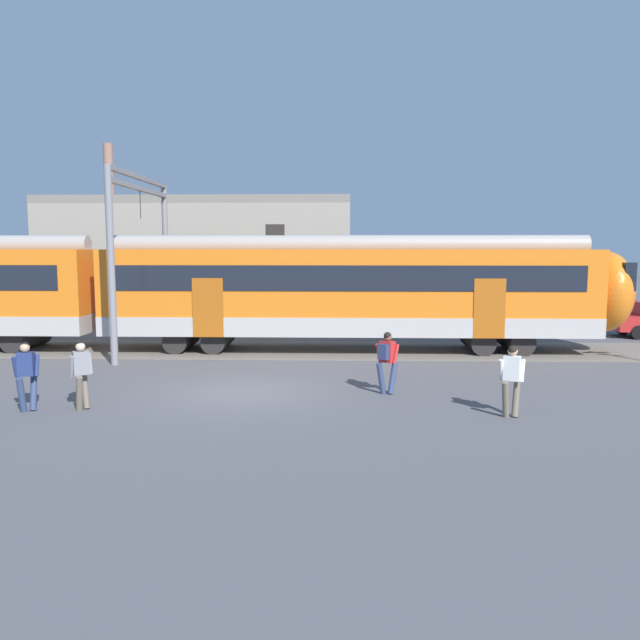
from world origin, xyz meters
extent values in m
plane|color=#515156|center=(0.00, 0.00, 0.00)|extent=(160.00, 160.00, 0.00)
cube|color=slate|center=(-8.11, 7.05, 0.01)|extent=(80.00, 4.40, 0.01)
cube|color=#B2ADA8|center=(2.89, 7.05, 1.05)|extent=(18.00, 3.06, 0.70)
cube|color=orange|center=(2.89, 7.05, 2.60)|extent=(18.00, 3.00, 2.40)
cube|color=black|center=(2.89, 5.53, 2.80)|extent=(16.56, 0.03, 0.90)
cube|color=#AC5413|center=(7.84, 5.53, 1.75)|extent=(1.10, 0.04, 2.10)
cube|color=#AC5413|center=(-2.06, 5.53, 1.75)|extent=(1.10, 0.04, 2.10)
cylinder|color=gray|center=(2.89, 7.05, 3.98)|extent=(17.64, 0.70, 0.70)
cube|color=black|center=(0.19, 7.05, 4.53)|extent=(0.70, 0.12, 0.40)
cylinder|color=black|center=(9.17, 7.05, 0.45)|extent=(0.90, 2.40, 0.90)
cylinder|color=black|center=(7.77, 7.05, 0.45)|extent=(0.90, 2.40, 0.90)
cylinder|color=black|center=(-1.99, 7.05, 0.45)|extent=(0.90, 2.40, 0.90)
cylinder|color=black|center=(-3.39, 7.05, 0.45)|extent=(0.90, 2.40, 0.90)
ellipsoid|color=orange|center=(12.44, 7.05, 2.25)|extent=(1.80, 2.85, 2.95)
cube|color=black|center=(12.79, 7.05, 2.85)|extent=(0.40, 2.40, 1.00)
cylinder|color=black|center=(-9.43, 7.05, 0.45)|extent=(0.90, 2.40, 0.90)
cylinder|color=navy|center=(-4.82, -2.25, 0.43)|extent=(0.21, 0.37, 0.87)
cylinder|color=navy|center=(-4.69, -1.94, 0.43)|extent=(0.21, 0.37, 0.87)
cube|color=navy|center=(-4.75, -2.09, 1.14)|extent=(0.39, 0.30, 0.56)
cylinder|color=navy|center=(-4.55, -1.98, 1.09)|extent=(0.13, 0.26, 0.52)
cylinder|color=navy|center=(-4.96, -2.21, 1.09)|extent=(0.13, 0.26, 0.52)
sphere|color=tan|center=(-4.75, -2.11, 1.53)|extent=(0.22, 0.22, 0.22)
sphere|color=black|center=(-4.75, -2.09, 1.56)|extent=(0.20, 0.20, 0.20)
cylinder|color=#6B6051|center=(-3.52, -2.08, 0.43)|extent=(0.32, 0.38, 0.87)
cylinder|color=#6B6051|center=(-3.51, -1.74, 0.43)|extent=(0.32, 0.38, 0.87)
cube|color=gray|center=(-3.52, -1.91, 1.14)|extent=(0.43, 0.40, 0.56)
cylinder|color=gray|center=(-3.37, -1.72, 1.09)|extent=(0.21, 0.26, 0.52)
cylinder|color=gray|center=(-3.66, -2.09, 1.09)|extent=(0.21, 0.26, 0.52)
sphere|color=beige|center=(-3.50, -1.93, 1.53)|extent=(0.22, 0.22, 0.22)
sphere|color=black|center=(-3.52, -1.91, 1.56)|extent=(0.20, 0.20, 0.20)
cube|color=#235633|center=(-3.61, -1.76, 1.16)|extent=(0.32, 0.28, 0.40)
cylinder|color=navy|center=(4.04, 0.02, 0.43)|extent=(0.34, 0.37, 0.87)
cylinder|color=navy|center=(3.73, -0.09, 0.43)|extent=(0.34, 0.37, 0.87)
cube|color=red|center=(3.88, -0.04, 1.14)|extent=(0.43, 0.41, 0.56)
cylinder|color=red|center=(3.66, 0.04, 1.09)|extent=(0.22, 0.25, 0.52)
cylinder|color=red|center=(4.11, -0.11, 1.09)|extent=(0.22, 0.25, 0.52)
sphere|color=brown|center=(3.90, -0.02, 1.53)|extent=(0.22, 0.22, 0.22)
sphere|color=black|center=(3.88, -0.04, 1.56)|extent=(0.20, 0.20, 0.20)
cube|color=navy|center=(3.77, -0.18, 1.16)|extent=(0.32, 0.30, 0.40)
cylinder|color=#6B6051|center=(6.69, -2.14, 0.43)|extent=(0.29, 0.38, 0.87)
cylinder|color=#6B6051|center=(6.41, -2.32, 0.43)|extent=(0.29, 0.38, 0.87)
cube|color=silver|center=(6.55, -2.23, 1.14)|extent=(0.43, 0.37, 0.56)
cylinder|color=silver|center=(6.32, -2.20, 1.09)|extent=(0.19, 0.26, 0.52)
cylinder|color=silver|center=(6.78, -2.25, 1.09)|extent=(0.19, 0.26, 0.52)
sphere|color=tan|center=(6.56, -2.21, 1.53)|extent=(0.22, 0.22, 0.22)
sphere|color=black|center=(6.55, -2.23, 1.56)|extent=(0.20, 0.20, 0.20)
cylinder|color=black|center=(15.29, 11.82, 0.30)|extent=(0.61, 0.22, 0.60)
cylinder|color=black|center=(15.23, 10.26, 0.30)|extent=(0.61, 0.22, 0.60)
cylinder|color=gray|center=(-4.85, 3.85, 3.25)|extent=(0.24, 0.24, 6.50)
cylinder|color=gray|center=(-4.85, 10.25, 3.25)|extent=(0.24, 0.24, 6.50)
cube|color=gray|center=(-4.85, 7.05, 6.45)|extent=(0.20, 6.40, 0.16)
cube|color=gray|center=(-4.85, 7.05, 6.05)|extent=(0.20, 6.40, 0.16)
cylinder|color=black|center=(-4.85, 7.05, 5.45)|extent=(0.03, 0.03, 1.00)
cube|color=gray|center=(-4.71, 16.21, 3.00)|extent=(15.58, 5.00, 6.00)
cube|color=gray|center=(-4.71, 16.21, 6.20)|extent=(15.58, 5.00, 0.40)
cylinder|color=#8C6656|center=(-9.39, 16.21, 7.60)|extent=(0.50, 0.50, 3.20)
camera|label=1|loc=(2.66, -16.29, 3.86)|focal=35.00mm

